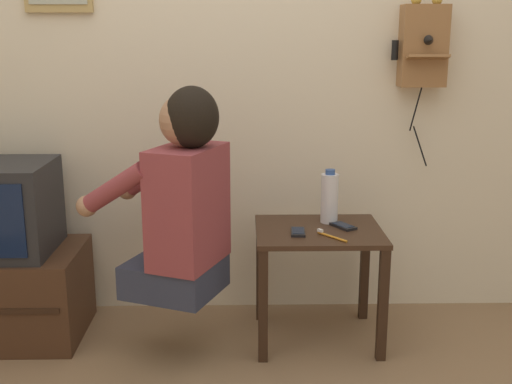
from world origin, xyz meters
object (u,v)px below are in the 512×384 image
Objects in this scene: person at (182,198)px; water_bottle at (330,198)px; cell_phone_held at (298,232)px; wall_phone_antique at (423,45)px; toothbrush at (330,236)px; cell_phone_spare at (343,226)px.

water_bottle is at bearing -44.11° from person.
water_bottle reaches higher than cell_phone_held.
wall_phone_antique is 1.00m from toothbrush.
person is 0.74m from cell_phone_spare.
toothbrush reaches higher than cell_phone_spare.
cell_phone_spare is at bearing 25.02° from cell_phone_held.
wall_phone_antique is 5.73× the size of cell_phone_spare.
water_bottle is 0.25m from toothbrush.
water_bottle is (0.64, 0.28, -0.07)m from person.
wall_phone_antique is at bearing 5.56° from cell_phone_spare.
cell_phone_held is 0.14m from toothbrush.
wall_phone_antique is at bearing -43.37° from person.
cell_phone_spare is 0.16m from toothbrush.
cell_phone_spare is at bearing 22.46° from toothbrush.
wall_phone_antique is 0.83m from water_bottle.
person is 6.80× the size of cell_phone_held.
cell_phone_spare is at bearing -57.05° from water_bottle.
person is at bearing -155.99° from wall_phone_antique.
person is at bearing -156.73° from water_bottle.
cell_phone_spare is 0.15m from water_bottle.
person reaches higher than water_bottle.
water_bottle is at bearing 91.93° from cell_phone_spare.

